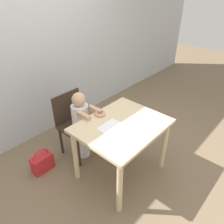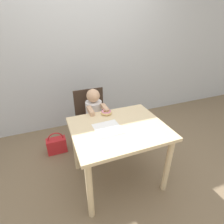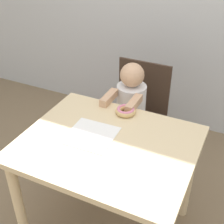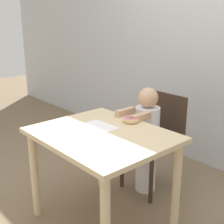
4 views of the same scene
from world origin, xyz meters
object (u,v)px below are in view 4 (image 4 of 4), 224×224
(donut, at_px, (131,119))
(handbag, at_px, (119,153))
(child_figure, at_px, (146,139))
(chair, at_px, (156,140))

(donut, distance_m, handbag, 0.97)
(donut, height_order, handbag, donut)
(child_figure, relative_size, handbag, 2.89)
(chair, distance_m, handbag, 0.62)
(child_figure, xyz_separation_m, donut, (0.07, -0.27, 0.26))
(child_figure, height_order, handbag, child_figure)
(child_figure, distance_m, handbag, 0.66)
(chair, relative_size, handbag, 2.62)
(child_figure, bearing_deg, chair, 90.00)
(chair, bearing_deg, child_figure, -90.00)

